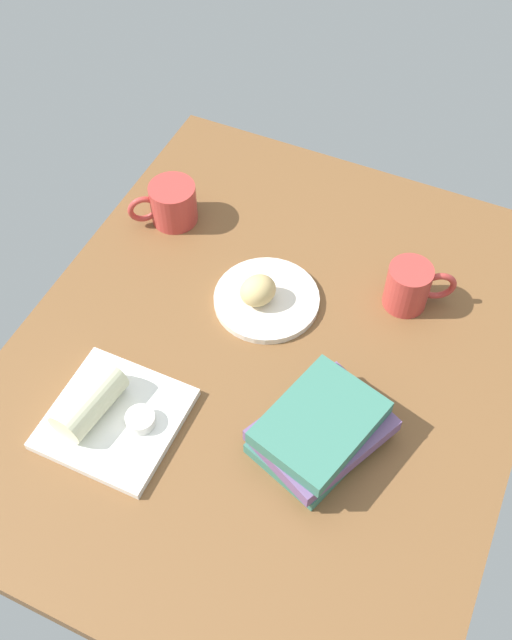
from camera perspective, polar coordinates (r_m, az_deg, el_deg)
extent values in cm
cube|color=brown|center=(134.44, 1.09, -3.09)|extent=(110.00, 90.00, 4.00)
cylinder|color=silver|center=(139.32, 0.83, 1.62)|extent=(20.18, 20.18, 1.40)
ellipsoid|color=tan|center=(136.02, 0.15, 2.32)|extent=(9.15, 8.84, 5.80)
cube|color=white|center=(127.00, -10.94, -7.56)|extent=(21.47, 21.47, 1.60)
cylinder|color=silver|center=(124.02, -9.00, -7.68)|extent=(5.02, 5.02, 2.09)
cylinder|color=#CF5730|center=(123.38, -9.04, -7.52)|extent=(4.12, 4.12, 0.40)
cylinder|color=beige|center=(124.86, -12.86, -6.21)|extent=(13.83, 8.02, 6.39)
cube|color=#387260|center=(122.74, 4.64, -9.29)|extent=(22.65, 20.33, 2.47)
cube|color=#6B4C7A|center=(120.63, 5.19, -8.56)|extent=(25.44, 22.85, 2.84)
cube|color=#387260|center=(118.01, 5.03, -7.95)|extent=(22.93, 19.44, 2.90)
cylinder|color=#B23833|center=(139.02, 11.74, 2.58)|extent=(8.29, 8.29, 9.42)
cylinder|color=#A56B3D|center=(135.95, 12.02, 3.68)|extent=(6.80, 6.80, 0.40)
torus|color=#B23833|center=(140.34, 14.02, 2.59)|extent=(4.02, 6.71, 6.85)
cylinder|color=#B23833|center=(152.54, -6.46, 9.04)|extent=(9.59, 9.59, 8.75)
cylinder|color=#AB6F46|center=(149.96, -6.59, 10.07)|extent=(7.87, 7.87, 0.40)
torus|color=#B23833|center=(152.10, -8.78, 8.54)|extent=(5.11, 5.68, 6.45)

